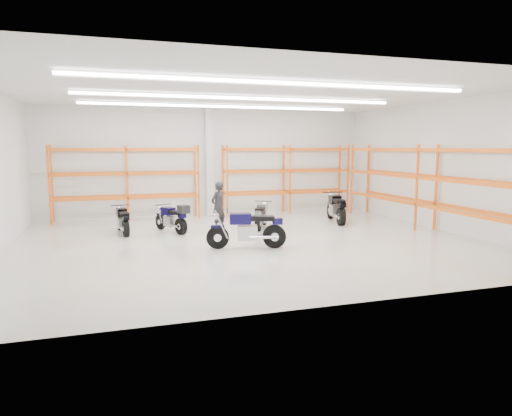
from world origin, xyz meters
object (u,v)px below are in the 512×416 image
object	(u,v)px
motorcycle_back_d	(336,209)
structural_column	(209,163)
motorcycle_main	(250,230)
motorcycle_back_a	(123,221)
standing_man	(218,206)
motorcycle_back_b	(173,219)
motorcycle_back_c	(261,216)

from	to	relation	value
motorcycle_back_d	structural_column	bearing A→B (deg)	142.09
motorcycle_main	structural_column	size ratio (longest dim) A/B	0.51
motorcycle_back_a	standing_man	xyz separation A→B (m)	(3.20, -0.40, 0.43)
motorcycle_back_a	structural_column	world-z (taller)	structural_column
motorcycle_main	motorcycle_back_b	size ratio (longest dim) A/B	1.22
motorcycle_back_d	structural_column	world-z (taller)	structural_column
motorcycle_back_a	standing_man	bearing A→B (deg)	-7.16
motorcycle_back_a	structural_column	bearing A→B (deg)	42.15
motorcycle_back_a	motorcycle_back_c	world-z (taller)	motorcycle_back_c
structural_column	motorcycle_main	bearing A→B (deg)	-91.79
motorcycle_back_a	motorcycle_back_b	distance (m)	1.67
motorcycle_main	motorcycle_back_c	bearing A→B (deg)	66.37
motorcycle_main	standing_man	world-z (taller)	standing_man
motorcycle_back_a	structural_column	size ratio (longest dim) A/B	0.42
motorcycle_main	motorcycle_back_b	world-z (taller)	motorcycle_main
motorcycle_back_c	standing_man	world-z (taller)	standing_man
motorcycle_back_d	standing_man	bearing A→B (deg)	-175.49
motorcycle_main	structural_column	xyz separation A→B (m)	(0.21, 6.72, 1.72)
motorcycle_back_d	motorcycle_main	bearing A→B (deg)	-143.18
motorcycle_back_a	motorcycle_back_b	world-z (taller)	motorcycle_back_b
motorcycle_back_a	motorcycle_back_c	xyz separation A→B (m)	(4.78, -0.39, 0.01)
standing_man	structural_column	bearing A→B (deg)	-133.20
motorcycle_main	motorcycle_back_c	size ratio (longest dim) A/B	1.29
motorcycle_back_a	motorcycle_back_d	bearing A→B (deg)	-0.19
motorcycle_main	standing_man	distance (m)	3.03
motorcycle_back_d	standing_man	world-z (taller)	standing_man
motorcycle_back_b	structural_column	world-z (taller)	structural_column
motorcycle_back_a	standing_man	world-z (taller)	standing_man
motorcycle_main	motorcycle_back_c	distance (m)	3.29
motorcycle_main	motorcycle_back_d	distance (m)	5.63
motorcycle_back_c	standing_man	bearing A→B (deg)	-179.57
standing_man	motorcycle_main	bearing A→B (deg)	58.77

